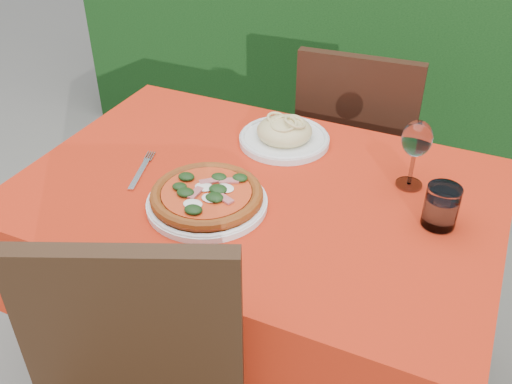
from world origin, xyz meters
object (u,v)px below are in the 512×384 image
at_px(water_glass, 441,208).
at_px(fork, 139,174).
at_px(pasta_plate, 284,134).
at_px(wine_glass, 417,141).
at_px(chair_far, 356,148).
at_px(pizza_plate, 207,197).

distance_m(water_glass, fork, 0.79).
xyz_separation_m(pasta_plate, fork, (-0.29, -0.33, -0.02)).
distance_m(pasta_plate, fork, 0.44).
xyz_separation_m(wine_glass, fork, (-0.68, -0.26, -0.13)).
bearing_deg(pasta_plate, chair_far, 74.57).
relative_size(pizza_plate, pasta_plate, 1.30).
xyz_separation_m(chair_far, fork, (-0.41, -0.76, 0.22)).
bearing_deg(wine_glass, pizza_plate, -145.53).
height_order(pasta_plate, water_glass, water_glass).
relative_size(pizza_plate, wine_glass, 1.82).
height_order(chair_far, fork, chair_far).
relative_size(chair_far, pasta_plate, 3.41).
relative_size(chair_far, fork, 4.36).
bearing_deg(chair_far, fork, 57.19).
relative_size(water_glass, wine_glass, 0.56).
distance_m(chair_far, water_glass, 0.79).
bearing_deg(pizza_plate, wine_glass, 34.47).
relative_size(chair_far, wine_glass, 4.79).
bearing_deg(wine_glass, water_glass, -54.69).
xyz_separation_m(chair_far, wine_glass, (0.27, -0.51, 0.36)).
bearing_deg(wine_glass, fork, -159.42).
distance_m(pizza_plate, fork, 0.24).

